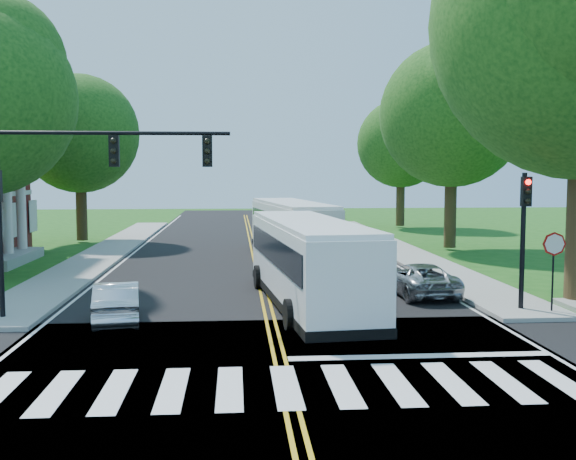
{
  "coord_description": "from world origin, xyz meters",
  "views": [
    {
      "loc": [
        -1.06,
        -14.46,
        4.57
      ],
      "look_at": [
        0.91,
        10.6,
        2.4
      ],
      "focal_mm": 42.0,
      "sensor_mm": 36.0,
      "label": 1
    }
  ],
  "objects": [
    {
      "name": "bus_follow",
      "position": [
        1.96,
        21.38,
        1.58
      ],
      "size": [
        4.02,
        11.72,
        2.97
      ],
      "rotation": [
        0.0,
        0.0,
        3.28
      ],
      "color": "white",
      "rests_on": "road"
    },
    {
      "name": "suv",
      "position": [
        5.71,
        9.76,
        0.61
      ],
      "size": [
        2.28,
        4.44,
        1.2
      ],
      "primitive_type": "imported",
      "rotation": [
        0.0,
        0.0,
        3.21
      ],
      "color": "#A3A6AA",
      "rests_on": "road"
    },
    {
      "name": "sidewalk_nw",
      "position": [
        -8.3,
        25.0,
        0.07
      ],
      "size": [
        2.6,
        40.0,
        0.15
      ],
      "primitive_type": "cube",
      "color": "gray",
      "rests_on": "ground"
    },
    {
      "name": "tree_east_far",
      "position": [
        12.5,
        40.0,
        6.86
      ],
      "size": [
        7.2,
        7.2,
        10.34
      ],
      "color": "#2F2212",
      "rests_on": "ground"
    },
    {
      "name": "tree_west_far",
      "position": [
        -11.0,
        30.0,
        7.0
      ],
      "size": [
        7.6,
        7.6,
        10.67
      ],
      "color": "#2F2212",
      "rests_on": "ground"
    },
    {
      "name": "dark_sedan",
      "position": [
        5.49,
        18.0,
        0.62
      ],
      "size": [
        1.8,
        4.21,
        1.21
      ],
      "primitive_type": "imported",
      "rotation": [
        0.0,
        0.0,
        3.12
      ],
      "color": "black",
      "rests_on": "road"
    },
    {
      "name": "edge_line_w",
      "position": [
        -6.8,
        22.0,
        0.01
      ],
      "size": [
        0.12,
        70.0,
        0.01
      ],
      "primitive_type": "cube",
      "color": "silver",
      "rests_on": "road"
    },
    {
      "name": "edge_line_e",
      "position": [
        6.8,
        22.0,
        0.01
      ],
      "size": [
        0.12,
        70.0,
        0.01
      ],
      "primitive_type": "cube",
      "color": "silver",
      "rests_on": "road"
    },
    {
      "name": "crosswalk",
      "position": [
        0.0,
        -0.5,
        0.02
      ],
      "size": [
        12.6,
        3.0,
        0.01
      ],
      "primitive_type": "cube",
      "color": "silver",
      "rests_on": "road"
    },
    {
      "name": "tree_east_mid",
      "position": [
        11.5,
        24.0,
        7.86
      ],
      "size": [
        8.4,
        8.4,
        11.93
      ],
      "color": "#2F2212",
      "rests_on": "ground"
    },
    {
      "name": "center_line",
      "position": [
        0.0,
        22.0,
        0.01
      ],
      "size": [
        0.36,
        70.0,
        0.01
      ],
      "primitive_type": "cube",
      "color": "gold",
      "rests_on": "road"
    },
    {
      "name": "bus_lead",
      "position": [
        1.41,
        8.17,
        1.56
      ],
      "size": [
        3.53,
        11.52,
        2.93
      ],
      "rotation": [
        0.0,
        0.0,
        3.24
      ],
      "color": "white",
      "rests_on": "road"
    },
    {
      "name": "hatchback",
      "position": [
        -4.67,
        6.06,
        0.63
      ],
      "size": [
        1.85,
        3.91,
        1.24
      ],
      "primitive_type": "imported",
      "rotation": [
        0.0,
        0.0,
        3.29
      ],
      "color": "silver",
      "rests_on": "road"
    },
    {
      "name": "signal_nw",
      "position": [
        -5.86,
        6.43,
        4.38
      ],
      "size": [
        7.15,
        0.46,
        5.66
      ],
      "color": "black",
      "rests_on": "ground"
    },
    {
      "name": "stop_sign",
      "position": [
        9.0,
        5.98,
        2.03
      ],
      "size": [
        0.76,
        0.08,
        2.53
      ],
      "color": "black",
      "rests_on": "ground"
    },
    {
      "name": "road",
      "position": [
        0.0,
        18.0,
        0.01
      ],
      "size": [
        14.0,
        96.0,
        0.01
      ],
      "primitive_type": "cube",
      "color": "black",
      "rests_on": "ground"
    },
    {
      "name": "cross_road",
      "position": [
        0.0,
        0.0,
        0.01
      ],
      "size": [
        60.0,
        12.0,
        0.01
      ],
      "primitive_type": "cube",
      "color": "black",
      "rests_on": "ground"
    },
    {
      "name": "sidewalk_ne",
      "position": [
        8.3,
        25.0,
        0.07
      ],
      "size": [
        2.6,
        40.0,
        0.15
      ],
      "primitive_type": "cube",
      "color": "gray",
      "rests_on": "ground"
    },
    {
      "name": "ground",
      "position": [
        0.0,
        0.0,
        0.0
      ],
      "size": [
        140.0,
        140.0,
        0.0
      ],
      "primitive_type": "plane",
      "color": "#184E13",
      "rests_on": "ground"
    },
    {
      "name": "stop_bar",
      "position": [
        3.5,
        1.6,
        0.02
      ],
      "size": [
        6.6,
        0.4,
        0.01
      ],
      "primitive_type": "cube",
      "color": "silver",
      "rests_on": "road"
    },
    {
      "name": "signal_ne",
      "position": [
        8.2,
        6.44,
        2.96
      ],
      "size": [
        0.3,
        0.46,
        4.4
      ],
      "color": "black",
      "rests_on": "ground"
    }
  ]
}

